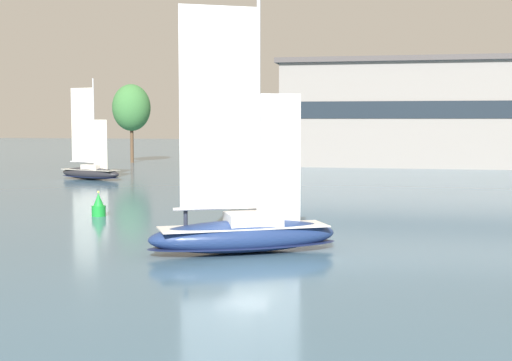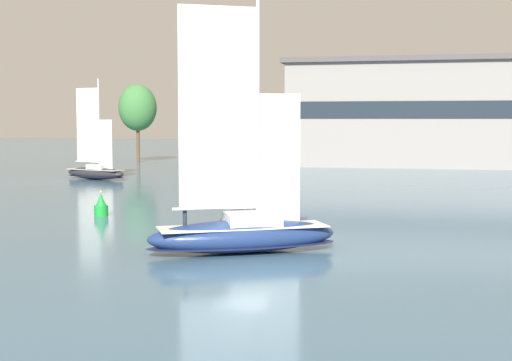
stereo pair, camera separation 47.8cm
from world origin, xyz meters
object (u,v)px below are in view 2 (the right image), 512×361
(sailboat_main, at_px, (243,231))
(channel_buoy, at_px, (101,206))
(tree_shore_center, at_px, (138,108))
(sailboat_moored_near_marina, at_px, (96,171))
(sailboat_moored_mid_channel, at_px, (249,181))

(sailboat_main, relative_size, channel_buoy, 7.61)
(tree_shore_center, xyz_separation_m, sailboat_moored_near_marina, (6.96, -30.06, -7.45))
(sailboat_moored_mid_channel, bearing_deg, channel_buoy, -105.10)
(sailboat_moored_near_marina, relative_size, channel_buoy, 6.37)
(sailboat_main, xyz_separation_m, channel_buoy, (-12.58, 10.95, -0.37))
(sailboat_moored_mid_channel, height_order, channel_buoy, sailboat_moored_mid_channel)
(tree_shore_center, xyz_separation_m, channel_buoy, (20.32, -57.83, -7.68))
(sailboat_main, height_order, sailboat_moored_near_marina, sailboat_main)
(tree_shore_center, height_order, channel_buoy, tree_shore_center)
(tree_shore_center, distance_m, sailboat_moored_near_marina, 31.74)
(tree_shore_center, height_order, sailboat_main, sailboat_main)
(sailboat_main, distance_m, channel_buoy, 16.68)
(tree_shore_center, xyz_separation_m, sailboat_moored_mid_channel, (25.92, -37.09, -7.65))
(tree_shore_center, relative_size, channel_buoy, 6.90)
(tree_shore_center, relative_size, sailboat_moored_mid_channel, 1.15)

